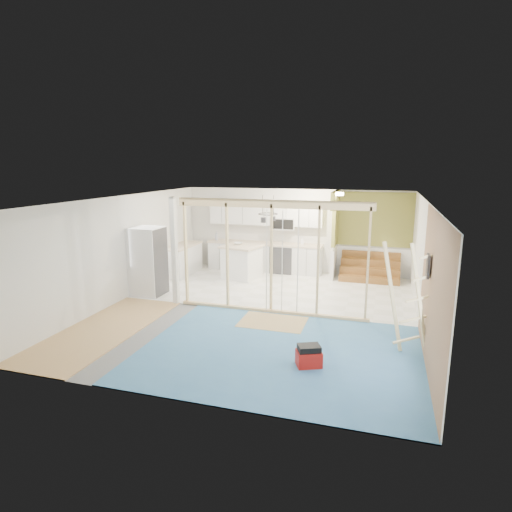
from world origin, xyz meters
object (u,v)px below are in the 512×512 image
(fridge, at_px, (148,261))
(island, at_px, (242,262))
(ladder, at_px, (409,299))
(toolbox, at_px, (309,357))

(fridge, bearing_deg, island, 51.82)
(ladder, bearing_deg, island, 114.87)
(fridge, xyz_separation_m, toolbox, (4.69, -2.85, -0.70))
(fridge, relative_size, island, 1.46)
(island, height_order, ladder, ladder)
(fridge, relative_size, toolbox, 3.58)
(island, distance_m, ladder, 6.09)
(island, bearing_deg, toolbox, -48.40)
(fridge, bearing_deg, ladder, -15.77)
(island, relative_size, ladder, 0.60)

